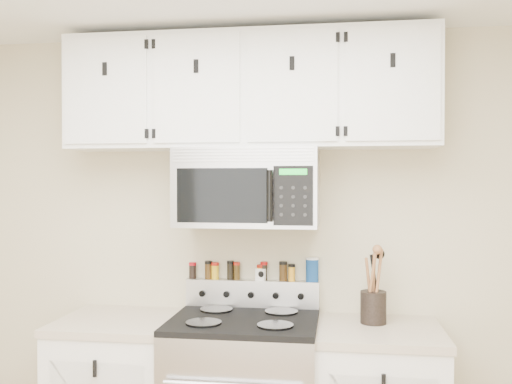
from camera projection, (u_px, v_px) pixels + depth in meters
The scene contains 15 objects.
back_wall at pixel (253, 253), 3.28m from camera, with size 3.50×0.01×2.50m, color #BCAF8D.
microwave at pixel (248, 187), 3.08m from camera, with size 0.76×0.44×0.42m.
upper_cabinets at pixel (249, 92), 3.10m from camera, with size 2.00×0.35×0.62m.
utensil_crock at pixel (373, 305), 2.97m from camera, with size 0.13×0.13×0.39m.
kitchen_timer at pixel (262, 274), 3.24m from camera, with size 0.06×0.05×0.07m, color white.
salt_canister at pixel (312, 270), 3.19m from camera, with size 0.07×0.07×0.13m.
spice_jar_0 at pixel (193, 270), 3.29m from camera, with size 0.04×0.04×0.09m.
spice_jar_1 at pixel (208, 270), 3.28m from camera, with size 0.04×0.04×0.10m.
spice_jar_2 at pixel (215, 271), 3.28m from camera, with size 0.04×0.04×0.09m.
spice_jar_3 at pixel (230, 270), 3.26m from camera, with size 0.04×0.04×0.11m.
spice_jar_4 at pixel (237, 271), 3.26m from camera, with size 0.04×0.04×0.10m.
spice_jar_5 at pixel (261, 272), 3.24m from camera, with size 0.04×0.04×0.09m.
spice_jar_6 at pixel (264, 271), 3.23m from camera, with size 0.04×0.04×0.11m.
spice_jar_7 at pixel (283, 271), 3.22m from camera, with size 0.05×0.05×0.11m.
spice_jar_8 at pixel (292, 272), 3.21m from camera, with size 0.04×0.04×0.10m.
Camera 1 is at (0.49, -1.49, 1.66)m, focal length 40.00 mm.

